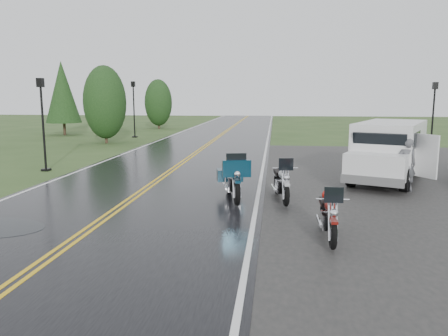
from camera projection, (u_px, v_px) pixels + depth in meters
name	position (u px, v px, depth m)	size (l,w,h in m)	color
ground	(110.00, 216.00, 11.52)	(120.00, 120.00, 0.00)	#2D471E
road	(186.00, 160.00, 21.32)	(8.00, 100.00, 0.04)	black
motorcycle_red	(333.00, 222.00, 8.72)	(0.77, 2.11, 1.25)	#600F0A
motorcycle_teal	(237.00, 182.00, 12.21)	(0.91, 2.52, 1.49)	#042334
motorcycle_silver	(286.00, 185.00, 12.15)	(0.82, 2.26, 1.33)	#A9ACB1
van_white	(352.00, 155.00, 14.97)	(2.12, 5.66, 2.22)	silver
person_at_van	(406.00, 166.00, 14.23)	(0.64, 0.42, 1.74)	#4C4D51
lamp_post_near_left	(43.00, 125.00, 18.12)	(0.33, 0.33, 3.90)	black
lamp_post_far_left	(134.00, 109.00, 33.06)	(0.37, 0.37, 4.27)	black
lamp_post_far_right	(433.00, 118.00, 23.25)	(0.33, 0.33, 3.90)	black
tree_left_mid	(105.00, 110.00, 28.97)	(2.81, 2.81, 4.39)	#1E3D19
tree_left_far	(158.00, 108.00, 42.19)	(2.64, 2.64, 4.05)	#1E3D19
pine_left_far	(63.00, 99.00, 35.01)	(2.76, 2.76, 5.76)	#1E3D19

